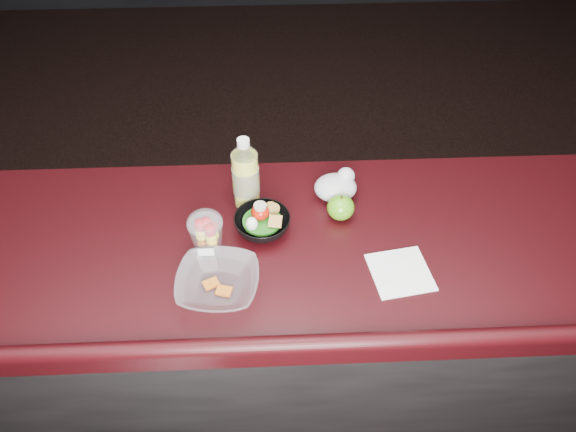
# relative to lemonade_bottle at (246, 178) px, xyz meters

# --- Properties ---
(room_shell) EXTENTS (8.00, 8.00, 8.00)m
(room_shell) POSITION_rel_lemonade_bottle_xyz_m (0.07, -0.47, 0.71)
(room_shell) COLOR black
(room_shell) RESTS_ON ground
(counter) EXTENTS (4.06, 0.71, 1.02)m
(counter) POSITION_rel_lemonade_bottle_xyz_m (0.07, -0.17, -0.61)
(counter) COLOR black
(counter) RESTS_ON ground
(lemonade_bottle) EXTENTS (0.08, 0.08, 0.25)m
(lemonade_bottle) POSITION_rel_lemonade_bottle_xyz_m (0.00, 0.00, 0.00)
(lemonade_bottle) COLOR yellow
(lemonade_bottle) RESTS_ON counter
(fruit_cup) EXTENTS (0.10, 0.10, 0.14)m
(fruit_cup) POSITION_rel_lemonade_bottle_xyz_m (-0.11, -0.19, -0.03)
(fruit_cup) COLOR white
(fruit_cup) RESTS_ON counter
(green_apple) EXTENTS (0.08, 0.08, 0.09)m
(green_apple) POSITION_rel_lemonade_bottle_xyz_m (0.28, -0.07, -0.06)
(green_apple) COLOR #21760D
(green_apple) RESTS_ON counter
(plastic_bag) EXTENTS (0.13, 0.11, 0.10)m
(plastic_bag) POSITION_rel_lemonade_bottle_xyz_m (0.28, 0.02, -0.06)
(plastic_bag) COLOR silver
(plastic_bag) RESTS_ON counter
(snack_bowl) EXTENTS (0.18, 0.18, 0.09)m
(snack_bowl) POSITION_rel_lemonade_bottle_xyz_m (0.04, -0.12, -0.07)
(snack_bowl) COLOR black
(snack_bowl) RESTS_ON counter
(takeout_bowl) EXTENTS (0.24, 0.24, 0.05)m
(takeout_bowl) POSITION_rel_lemonade_bottle_xyz_m (-0.07, -0.33, -0.08)
(takeout_bowl) COLOR silver
(takeout_bowl) RESTS_ON counter
(paper_napkin) EXTENTS (0.18, 0.18, 0.00)m
(paper_napkin) POSITION_rel_lemonade_bottle_xyz_m (0.42, -0.30, -0.10)
(paper_napkin) COLOR white
(paper_napkin) RESTS_ON counter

